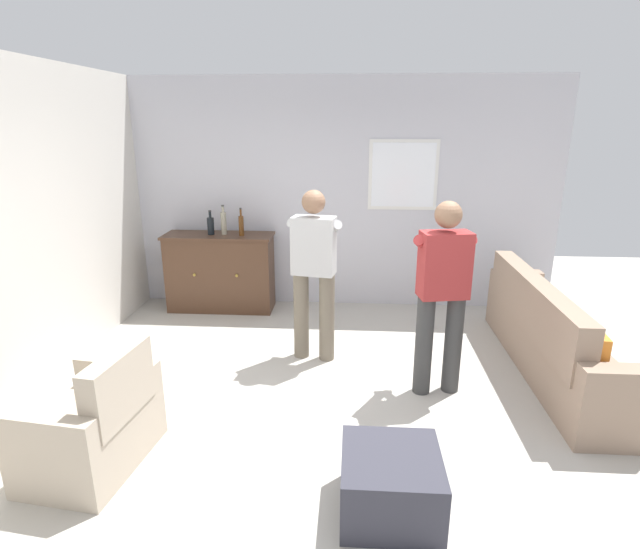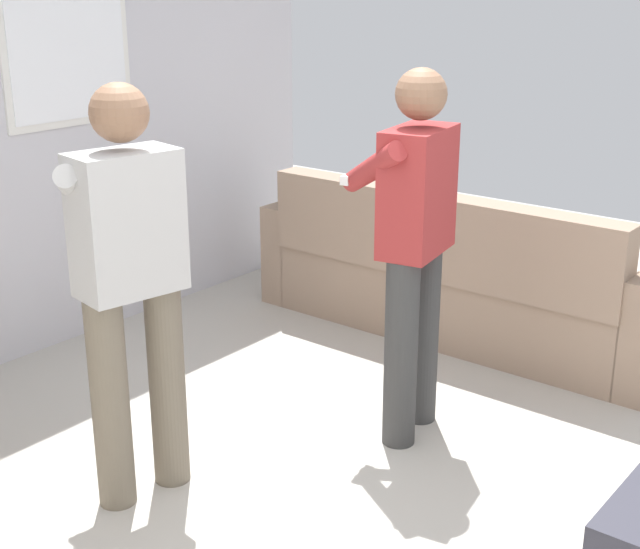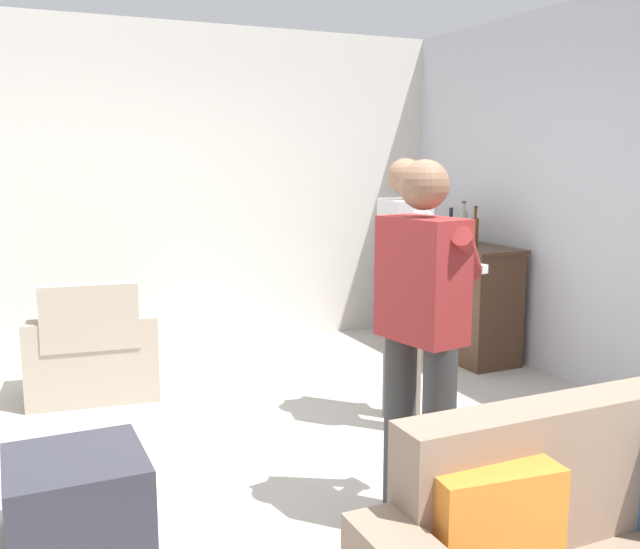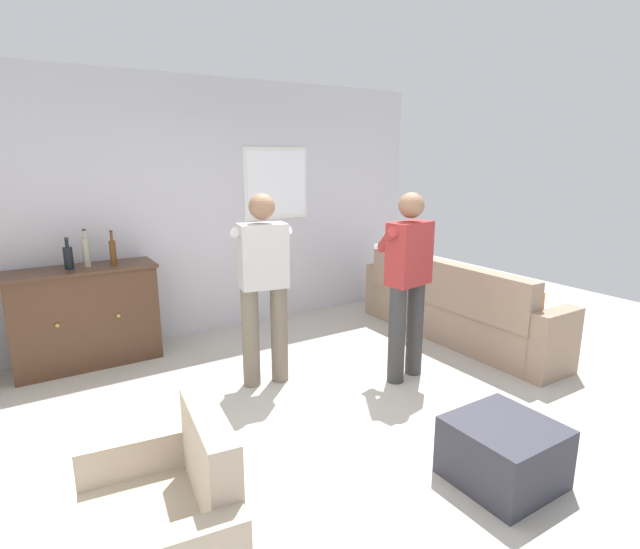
# 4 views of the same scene
# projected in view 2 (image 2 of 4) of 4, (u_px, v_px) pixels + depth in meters

# --- Properties ---
(couch) EXTENTS (0.57, 2.52, 0.90)m
(couch) POSITION_uv_depth(u_px,v_px,m) (448.00, 282.00, 5.17)
(couch) COLOR gray
(couch) RESTS_ON ground
(person_standing_left) EXTENTS (0.55, 0.51, 1.68)m
(person_standing_left) POSITION_uv_depth(u_px,v_px,m) (130.00, 277.00, 3.43)
(person_standing_left) COLOR #6B6051
(person_standing_left) RESTS_ON ground
(person_standing_right) EXTENTS (0.55, 0.51, 1.68)m
(person_standing_right) POSITION_uv_depth(u_px,v_px,m) (413.00, 239.00, 3.92)
(person_standing_right) COLOR #383838
(person_standing_right) RESTS_ON ground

